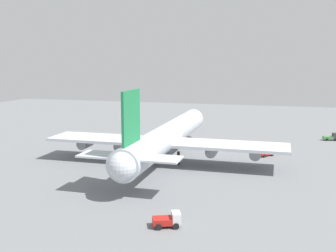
{
  "coord_description": "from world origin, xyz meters",
  "views": [
    {
      "loc": [
        -98.7,
        -27.34,
        25.76
      ],
      "look_at": [
        0.0,
        0.0,
        9.05
      ],
      "focal_mm": 43.42,
      "sensor_mm": 36.0,
      "label": 1
    }
  ],
  "objects_px": {
    "cargo_airplane": "(168,136)",
    "baggage_tug": "(332,137)",
    "safety_cone_nose": "(191,137)",
    "maintenance_van": "(266,152)",
    "catering_truck": "(168,220)"
  },
  "relations": [
    {
      "from": "cargo_airplane",
      "to": "baggage_tug",
      "type": "xyz_separation_m",
      "value": [
        40.15,
        -44.18,
        -5.24
      ]
    },
    {
      "from": "safety_cone_nose",
      "to": "cargo_airplane",
      "type": "bearing_deg",
      "value": -178.49
    },
    {
      "from": "maintenance_van",
      "to": "baggage_tug",
      "type": "bearing_deg",
      "value": -35.69
    },
    {
      "from": "safety_cone_nose",
      "to": "baggage_tug",
      "type": "bearing_deg",
      "value": -78.95
    },
    {
      "from": "catering_truck",
      "to": "maintenance_van",
      "type": "xyz_separation_m",
      "value": [
        52.91,
        -12.95,
        -0.0
      ]
    },
    {
      "from": "cargo_airplane",
      "to": "maintenance_van",
      "type": "xyz_separation_m",
      "value": [
        12.46,
        -24.29,
        -5.28
      ]
    },
    {
      "from": "cargo_airplane",
      "to": "baggage_tug",
      "type": "relative_size",
      "value": 13.41
    },
    {
      "from": "cargo_airplane",
      "to": "baggage_tug",
      "type": "distance_m",
      "value": 59.92
    },
    {
      "from": "baggage_tug",
      "to": "cargo_airplane",
      "type": "bearing_deg",
      "value": 132.27
    },
    {
      "from": "cargo_airplane",
      "to": "safety_cone_nose",
      "type": "relative_size",
      "value": 102.92
    },
    {
      "from": "cargo_airplane",
      "to": "safety_cone_nose",
      "type": "bearing_deg",
      "value": 1.51
    },
    {
      "from": "cargo_airplane",
      "to": "maintenance_van",
      "type": "height_order",
      "value": "cargo_airplane"
    },
    {
      "from": "cargo_airplane",
      "to": "safety_cone_nose",
      "type": "distance_m",
      "value": 31.95
    },
    {
      "from": "cargo_airplane",
      "to": "catering_truck",
      "type": "relative_size",
      "value": 14.17
    },
    {
      "from": "maintenance_van",
      "to": "catering_truck",
      "type": "bearing_deg",
      "value": 166.25
    }
  ]
}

